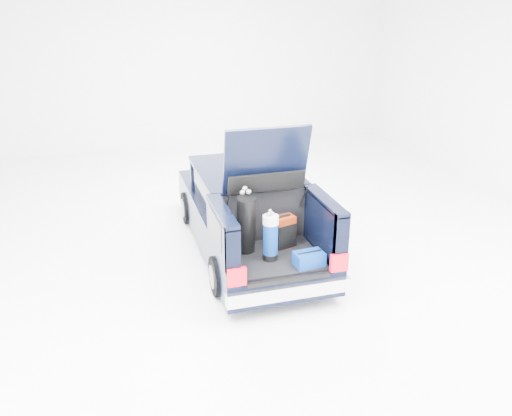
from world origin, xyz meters
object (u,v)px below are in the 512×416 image
object	(u,v)px
red_suitcase	(284,232)
car	(246,212)
blue_golf_bag	(271,237)
black_golf_bag	(246,224)
blue_duffel	(309,259)

from	to	relation	value
red_suitcase	car	bearing A→B (deg)	84.56
red_suitcase	blue_golf_bag	size ratio (longest dim) A/B	0.68
car	black_golf_bag	xyz separation A→B (m)	(-0.37, -1.38, 0.39)
red_suitcase	blue_golf_bag	distance (m)	0.47
blue_duffel	black_golf_bag	bearing A→B (deg)	135.45
car	blue_duffel	xyz separation A→B (m)	(0.39, -2.01, 0.03)
black_golf_bag	blue_duffel	xyz separation A→B (m)	(0.76, -0.63, -0.37)
blue_duffel	blue_golf_bag	bearing A→B (deg)	139.47
car	black_golf_bag	distance (m)	1.48
car	blue_duffel	size ratio (longest dim) A/B	10.57
black_golf_bag	car	bearing A→B (deg)	81.91
black_golf_bag	blue_duffel	bearing A→B (deg)	-32.38
car	blue_golf_bag	world-z (taller)	car
black_golf_bag	blue_golf_bag	size ratio (longest dim) A/B	1.34
blue_golf_bag	blue_duffel	distance (m)	0.63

